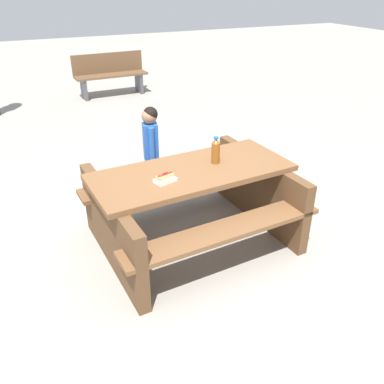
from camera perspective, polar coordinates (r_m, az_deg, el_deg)
ground_plane at (r=3.96m, az=0.00°, el=-6.69°), size 30.00×30.00×0.00m
picnic_table at (r=3.72m, az=0.00°, el=-1.09°), size 1.89×1.51×0.75m
soda_bottle at (r=3.68m, az=3.37°, el=5.83°), size 0.08×0.08×0.25m
hotdog_tray at (r=3.37m, az=-3.83°, el=1.93°), size 0.20×0.15×0.08m
child_in_coat at (r=4.38m, az=-5.85°, el=7.01°), size 0.18×0.26×1.08m
park_bench_near at (r=8.95m, az=-11.50°, el=16.11°), size 1.52×0.46×0.85m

